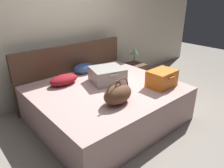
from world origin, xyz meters
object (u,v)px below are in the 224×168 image
object	(u,v)px
pillow_center_head	(84,68)
hard_case_large	(107,75)
pillow_near_headboard	(64,80)
table_lamp	(134,52)
bed	(106,103)
hard_case_medium	(162,78)
duffel_bag	(118,94)
nightstand	(133,74)

from	to	relation	value
pillow_center_head	hard_case_large	bearing A→B (deg)	-85.36
pillow_near_headboard	table_lamp	size ratio (longest dim) A/B	1.34
bed	pillow_center_head	bearing A→B (deg)	81.67
hard_case_large	pillow_center_head	distance (m)	0.60
pillow_center_head	table_lamp	bearing A→B (deg)	-4.10
hard_case_medium	table_lamp	xyz separation A→B (m)	(0.65, 1.19, 0.06)
duffel_bag	table_lamp	size ratio (longest dim) A/B	1.33
hard_case_large	table_lamp	xyz separation A→B (m)	(1.16, 0.51, 0.07)
hard_case_large	duffel_bag	world-z (taller)	duffel_bag
duffel_bag	nightstand	bearing A→B (deg)	37.08
bed	pillow_center_head	xyz separation A→B (m)	(0.11, 0.76, 0.36)
hard_case_large	duffel_bag	size ratio (longest dim) A/B	1.29
hard_case_large	pillow_center_head	xyz separation A→B (m)	(-0.05, 0.59, -0.04)
hard_case_large	table_lamp	world-z (taller)	table_lamp
bed	hard_case_large	distance (m)	0.45
bed	hard_case_medium	distance (m)	0.93
hard_case_large	pillow_near_headboard	world-z (taller)	hard_case_large
bed	hard_case_medium	size ratio (longest dim) A/B	4.82
pillow_center_head	nightstand	xyz separation A→B (m)	(1.21, -0.09, -0.39)
pillow_center_head	hard_case_medium	bearing A→B (deg)	-66.42
hard_case_medium	pillow_near_headboard	size ratio (longest dim) A/B	0.92
duffel_bag	nightstand	world-z (taller)	duffel_bag
nightstand	hard_case_large	bearing A→B (deg)	-156.37
table_lamp	duffel_bag	bearing A→B (deg)	-142.92
duffel_bag	hard_case_medium	bearing A→B (deg)	-2.69
pillow_near_headboard	pillow_center_head	xyz separation A→B (m)	(0.52, 0.23, 0.01)
pillow_near_headboard	table_lamp	world-z (taller)	table_lamp
hard_case_large	pillow_center_head	size ratio (longest dim) A/B	1.50
bed	duffel_bag	bearing A→B (deg)	-112.33
hard_case_large	hard_case_medium	bearing A→B (deg)	-37.27
bed	nightstand	size ratio (longest dim) A/B	4.48
pillow_near_headboard	pillow_center_head	distance (m)	0.57
duffel_bag	pillow_near_headboard	distance (m)	1.03
hard_case_medium	duffel_bag	world-z (taller)	duffel_bag
pillow_center_head	nightstand	distance (m)	1.28
hard_case_medium	pillow_center_head	world-z (taller)	hard_case_medium
nightstand	duffel_bag	bearing A→B (deg)	-142.92
hard_case_large	duffel_bag	distance (m)	0.73
bed	pillow_center_head	world-z (taller)	pillow_center_head
hard_case_medium	bed	bearing A→B (deg)	140.73
bed	hard_case_large	xyz separation A→B (m)	(0.16, 0.16, 0.39)
bed	hard_case_large	bearing A→B (deg)	45.33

